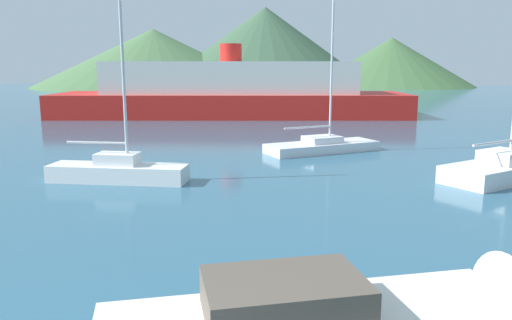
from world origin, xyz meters
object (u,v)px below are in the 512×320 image
motorboat_near (373,318)px  sailboat_inner (118,170)px  sailboat_middle (322,145)px  sailboat_outer (503,167)px  ferry_distant (231,92)px

motorboat_near → sailboat_inner: size_ratio=1.25×
sailboat_middle → sailboat_outer: size_ratio=0.79×
motorboat_near → ferry_distant: 39.00m
sailboat_middle → sailboat_inner: bearing=-167.6°
motorboat_near → ferry_distant: bearing=84.7°
sailboat_outer → ferry_distant: sailboat_outer is taller
sailboat_inner → sailboat_middle: size_ratio=0.86×
sailboat_inner → sailboat_outer: bearing=8.6°
motorboat_near → sailboat_middle: 19.12m
motorboat_near → sailboat_outer: (7.03, 13.01, 0.16)m
ferry_distant → motorboat_near: bearing=-83.5°
sailboat_inner → motorboat_near: bearing=-49.9°
motorboat_near → sailboat_outer: bearing=44.3°
motorboat_near → sailboat_middle: bearing=73.4°
sailboat_inner → sailboat_middle: bearing=44.8°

